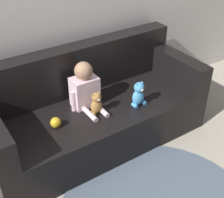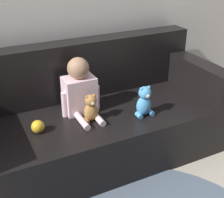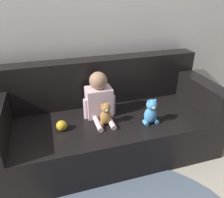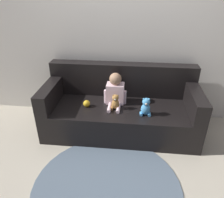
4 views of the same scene
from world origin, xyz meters
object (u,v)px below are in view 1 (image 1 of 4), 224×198
(toy_ball, at_px, (56,123))
(couch, at_px, (94,111))
(plush_toy_side, at_px, (139,95))
(person_baby, at_px, (85,88))
(teddy_bear_brown, at_px, (97,104))

(toy_ball, bearing_deg, couch, 17.74)
(plush_toy_side, bearing_deg, person_baby, 146.74)
(person_baby, xyz_separation_m, teddy_bear_brown, (0.02, -0.16, -0.08))
(couch, height_order, teddy_bear_brown, couch)
(person_baby, xyz_separation_m, toy_ball, (-0.36, -0.14, -0.14))
(person_baby, distance_m, toy_ball, 0.41)
(couch, relative_size, plush_toy_side, 8.66)
(couch, distance_m, plush_toy_side, 0.46)
(person_baby, xyz_separation_m, plush_toy_side, (0.39, -0.26, -0.07))
(couch, xyz_separation_m, plush_toy_side, (0.32, -0.26, 0.20))
(teddy_bear_brown, xyz_separation_m, plush_toy_side, (0.38, -0.10, 0.01))
(person_baby, bearing_deg, couch, -0.38)
(couch, relative_size, toy_ball, 22.70)
(plush_toy_side, bearing_deg, couch, 140.89)
(couch, relative_size, teddy_bear_brown, 9.72)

